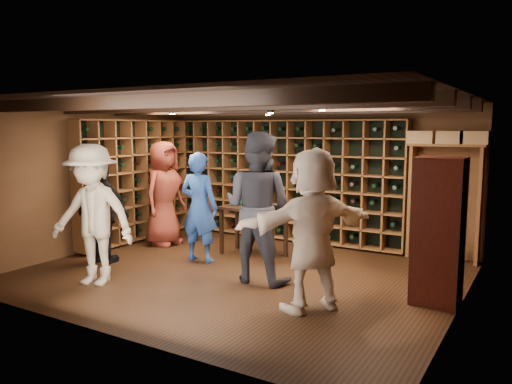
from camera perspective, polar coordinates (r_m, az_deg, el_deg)
The scene contains 13 objects.
ground at distance 7.40m, azimuth -1.96°, elevation -9.32°, with size 6.00×6.00×0.00m, color #321B0D.
room_shell at distance 7.13m, azimuth -1.81°, elevation 9.75°, with size 6.00×6.00×6.00m.
wine_rack_back at distance 9.41m, azimuth 2.99°, elevation 1.44°, with size 4.65×0.30×2.20m.
wine_rack_left at distance 9.56m, azimuth -13.68°, elevation 1.33°, with size 0.30×2.65×2.20m.
crate_shelf at distance 8.42m, azimuth 20.97°, elevation 3.11°, with size 1.20×0.32×2.07m.
display_cabinet at distance 6.38m, azimuth 20.09°, elevation -4.54°, with size 0.55×0.50×1.75m.
man_blue_shirt at distance 7.94m, azimuth -6.51°, elevation -1.74°, with size 0.64×0.42×1.74m, color navy.
man_grey_suit at distance 6.85m, azimuth 0.19°, elevation -1.77°, with size 1.01×0.78×2.07m, color black.
guest_red_floral at distance 9.16m, azimuth -10.45°, elevation -0.16°, with size 0.92×0.60×1.88m, color maroon.
guest_woman_black at distance 8.17m, azimuth -17.05°, elevation -2.34°, with size 0.93×0.39×1.58m, color black.
guest_khaki at distance 7.08m, azimuth -18.20°, elevation -2.51°, with size 1.23×0.71×1.91m, color gray.
guest_beige at distance 5.81m, azimuth 6.44°, elevation -4.29°, with size 1.77×0.56×1.91m, color #BFA78D.
tasting_table at distance 8.26m, azimuth -0.34°, elevation -2.36°, with size 1.11×0.60×1.09m.
Camera 1 is at (3.83, -5.96, 2.13)m, focal length 35.00 mm.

